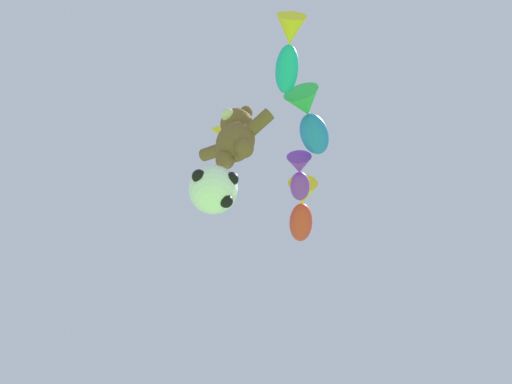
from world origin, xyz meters
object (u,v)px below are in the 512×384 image
object	(u,v)px
fish_kite_crimson	(302,208)
diamond_kite	(233,134)
fish_kite_teal	(289,50)
fish_kite_cobalt	(310,119)
fish_kite_violet	(300,176)
soccer_ball_kite	(214,190)
teddy_bear_kite	(236,136)

from	to	relation	value
fish_kite_crimson	diamond_kite	bearing A→B (deg)	-101.15
fish_kite_teal	fish_kite_cobalt	size ratio (longest dim) A/B	0.91
fish_kite_teal	fish_kite_violet	world-z (taller)	fish_kite_violet
fish_kite_violet	soccer_ball_kite	bearing A→B (deg)	-97.93
fish_kite_cobalt	soccer_ball_kite	bearing A→B (deg)	-133.69
fish_kite_teal	fish_kite_violet	bearing A→B (deg)	118.08
teddy_bear_kite	diamond_kite	distance (m)	4.71
teddy_bear_kite	fish_kite_violet	xyz separation A→B (m)	(-0.03, 3.17, 2.22)
diamond_kite	fish_kite_violet	bearing A→B (deg)	45.37
fish_kite_cobalt	fish_kite_violet	bearing A→B (deg)	130.83
fish_kite_crimson	diamond_kite	world-z (taller)	diamond_kite
soccer_ball_kite	fish_kite_crimson	bearing A→B (deg)	95.09
teddy_bear_kite	fish_kite_cobalt	size ratio (longest dim) A/B	0.95
fish_kite_teal	diamond_kite	distance (m)	4.40
soccer_ball_kite	diamond_kite	bearing A→B (deg)	121.61
fish_kite_cobalt	diamond_kite	distance (m)	3.30
fish_kite_violet	fish_kite_crimson	world-z (taller)	fish_kite_crimson
soccer_ball_kite	teddy_bear_kite	bearing A→B (deg)	2.25
fish_kite_cobalt	fish_kite_crimson	world-z (taller)	fish_kite_crimson
teddy_bear_kite	fish_kite_crimson	xyz separation A→B (m)	(-0.90, 4.77, 2.95)
fish_kite_teal	diamond_kite	size ratio (longest dim) A/B	0.73
fish_kite_violet	fish_kite_crimson	distance (m)	1.96
soccer_ball_kite	fish_kite_violet	world-z (taller)	fish_kite_violet
teddy_bear_kite	fish_kite_crimson	world-z (taller)	fish_kite_crimson
teddy_bear_kite	soccer_ball_kite	world-z (taller)	teddy_bear_kite
soccer_ball_kite	fish_kite_teal	xyz separation A→B (m)	(2.30, -0.30, 3.91)
teddy_bear_kite	diamond_kite	bearing A→B (deg)	132.19
teddy_bear_kite	fish_kite_violet	world-z (taller)	fish_kite_violet
fish_kite_violet	fish_kite_cobalt	bearing A→B (deg)	-49.17
teddy_bear_kite	fish_kite_crimson	distance (m)	5.68
fish_kite_violet	diamond_kite	bearing A→B (deg)	-134.63
fish_kite_violet	diamond_kite	xyz separation A→B (m)	(-1.48, -1.50, 1.92)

